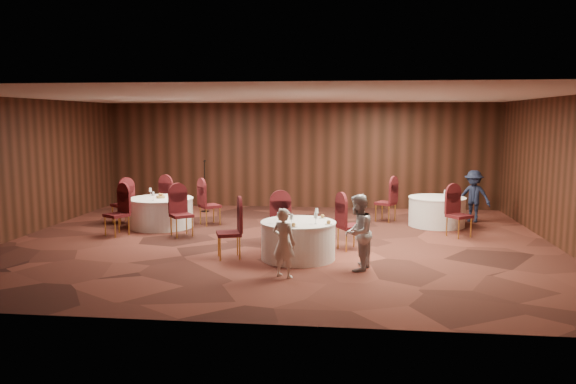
# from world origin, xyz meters

# --- Properties ---
(ground) EXTENTS (12.00, 12.00, 0.00)m
(ground) POSITION_xyz_m (0.00, 0.00, 0.00)
(ground) COLOR black
(ground) RESTS_ON ground
(room_shell) EXTENTS (12.00, 12.00, 12.00)m
(room_shell) POSITION_xyz_m (0.00, 0.00, 1.96)
(room_shell) COLOR silver
(room_shell) RESTS_ON ground
(table_main) EXTENTS (1.47, 1.47, 0.74)m
(table_main) POSITION_xyz_m (0.59, -1.43, 0.38)
(table_main) COLOR white
(table_main) RESTS_ON ground
(table_left) EXTENTS (1.62, 1.62, 0.74)m
(table_left) POSITION_xyz_m (-3.16, 1.39, 0.38)
(table_left) COLOR white
(table_left) RESTS_ON ground
(table_right) EXTENTS (1.43, 1.43, 0.74)m
(table_right) POSITION_xyz_m (3.78, 2.34, 0.38)
(table_right) COLOR white
(table_right) RESTS_ON ground
(chairs_main) EXTENTS (3.05, 1.90, 1.00)m
(chairs_main) POSITION_xyz_m (0.29, -0.77, 0.50)
(chairs_main) COLOR #380B15
(chairs_main) RESTS_ON ground
(chairs_left) EXTENTS (3.04, 3.06, 1.00)m
(chairs_left) POSITION_xyz_m (-3.16, 1.37, 0.50)
(chairs_left) COLOR #380B15
(chairs_left) RESTS_ON ground
(chairs_right) EXTENTS (2.29, 2.53, 1.00)m
(chairs_right) POSITION_xyz_m (3.31, 1.94, 0.50)
(chairs_right) COLOR #380B15
(chairs_right) RESTS_ON ground
(tabletop_main) EXTENTS (1.09, 1.13, 0.22)m
(tabletop_main) POSITION_xyz_m (0.72, -1.53, 0.84)
(tabletop_main) COLOR silver
(tabletop_main) RESTS_ON table_main
(tabletop_left) EXTENTS (0.91, 0.81, 0.22)m
(tabletop_left) POSITION_xyz_m (-3.16, 1.39, 0.82)
(tabletop_left) COLOR silver
(tabletop_left) RESTS_ON table_left
(tabletop_right) EXTENTS (0.08, 0.08, 0.22)m
(tabletop_right) POSITION_xyz_m (3.95, 2.13, 0.90)
(tabletop_right) COLOR silver
(tabletop_right) RESTS_ON table_right
(mic_stand) EXTENTS (0.24, 0.24, 1.52)m
(mic_stand) POSITION_xyz_m (-2.67, 3.82, 0.43)
(mic_stand) COLOR black
(mic_stand) RESTS_ON ground
(woman_a) EXTENTS (0.52, 0.45, 1.21)m
(woman_a) POSITION_xyz_m (0.46, -2.74, 0.61)
(woman_a) COLOR silver
(woman_a) RESTS_ON ground
(woman_b) EXTENTS (0.69, 0.79, 1.39)m
(woman_b) POSITION_xyz_m (1.73, -2.13, 0.69)
(woman_b) COLOR #BBBCC1
(woman_b) RESTS_ON ground
(man_c) EXTENTS (1.02, 0.84, 1.37)m
(man_c) POSITION_xyz_m (4.82, 3.00, 0.69)
(man_c) COLOR #161B31
(man_c) RESTS_ON ground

